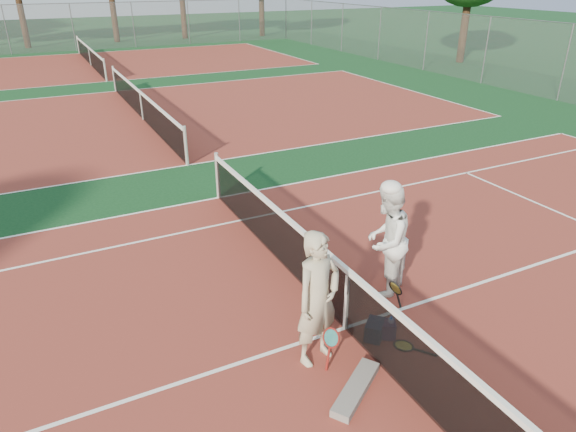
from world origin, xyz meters
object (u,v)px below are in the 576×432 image
Objects in this scene: player_b at (386,240)px; racket_spare at (404,346)px; water_bottle at (390,327)px; net_main at (347,300)px; sports_bag_navy at (374,330)px; racket_black_held at (395,297)px; racket_red at (331,348)px; player_a at (318,299)px; sports_bag_purple at (384,329)px.

player_b is 3.15× the size of racket_spare.
player_b is 1.42m from water_bottle.
net_main is 0.59m from sports_bag_navy.
player_b is at bearing -121.79° from racket_black_held.
racket_spare is at bearing -54.85° from sports_bag_navy.
player_b is 2.15m from racket_red.
net_main is 36.60× the size of water_bottle.
sports_bag_navy is 1.12× the size of water_bottle.
player_a reaches higher than sports_bag_purple.
net_main is 0.75m from water_bottle.
player_b reaches higher than racket_black_held.
net_main is 0.90m from player_a.
net_main is 18.30× the size of racket_spare.
sports_bag_navy reaches higher than sports_bag_purple.
net_main is at bearing -12.36° from racket_black_held.
net_main is 35.17× the size of sports_bag_purple.
racket_red is 1.17m from racket_spare.
player_a reaches higher than player_b.
player_b is at bearing 55.13° from sports_bag_purple.
net_main is 0.87m from racket_red.
player_b is at bearing 48.73° from sports_bag_navy.
sports_bag_navy is at bearing -18.00° from racket_red.
net_main is 1.30m from player_b.
net_main is at bearing 125.71° from sports_bag_navy.
racket_red reaches higher than sports_bag_navy.
sports_bag_navy is (-0.25, 0.36, 0.12)m from racket_spare.
player_b reaches higher than sports_bag_navy.
player_b reaches higher than net_main.
sports_bag_navy reaches higher than racket_spare.
player_b is at bearing 2.11° from racket_red.
player_b is at bearing 27.81° from net_main.
player_a is at bearing 0.26° from racket_black_held.
racket_black_held is 0.62m from water_bottle.
racket_red is 1.97× the size of water_bottle.
water_bottle is (-0.40, -0.45, -0.13)m from racket_black_held.
water_bottle is at bearing -18.95° from sports_bag_navy.
racket_red reaches higher than water_bottle.
player_a is 1.76m from racket_black_held.
racket_red is 1.89× the size of sports_bag_purple.
net_main reaches higher than water_bottle.
player_a reaches higher than racket_red.
player_a is 5.71× the size of sports_bag_navy.
racket_red is 1.76× the size of sports_bag_navy.
racket_red reaches higher than sports_bag_purple.
player_a is 1.26m from sports_bag_navy.
racket_red is at bearing 47.11° from racket_spare.
sports_bag_purple is at bearing -18.19° from sports_bag_navy.
racket_red is at bearing -172.43° from water_bottle.
racket_spare is at bearing -54.57° from net_main.
racket_red reaches higher than racket_spare.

